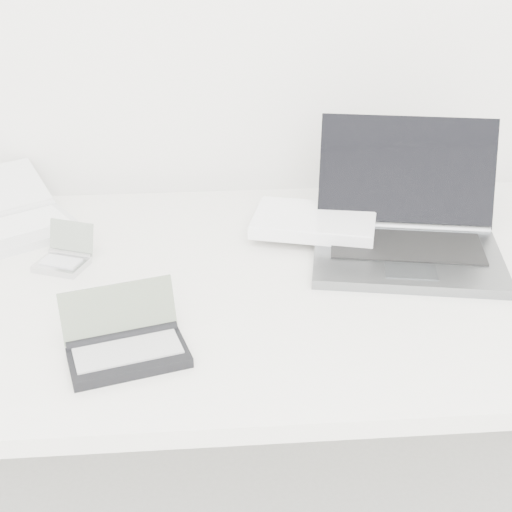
{
  "coord_description": "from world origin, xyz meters",
  "views": [
    {
      "loc": [
        -0.11,
        0.44,
        1.35
      ],
      "look_at": [
        -0.03,
        1.51,
        0.79
      ],
      "focal_mm": 50.0,
      "sensor_mm": 36.0,
      "label": 1
    }
  ],
  "objects": [
    {
      "name": "desk",
      "position": [
        0.0,
        1.55,
        0.68
      ],
      "size": [
        1.6,
        0.8,
        0.73
      ],
      "color": "white",
      "rests_on": "ground"
    },
    {
      "name": "laptop_large",
      "position": [
        0.22,
        1.65,
        0.77
      ],
      "size": [
        0.5,
        0.38,
        0.22
      ],
      "rotation": [
        0.0,
        0.0,
        -0.19
      ],
      "color": "slate",
      "rests_on": "desk"
    },
    {
      "name": "netbook_open_white",
      "position": [
        -0.51,
        1.78,
        0.75
      ],
      "size": [
        0.36,
        0.38,
        0.08
      ],
      "rotation": [
        0.0,
        0.0,
        0.56
      ],
      "color": "silver",
      "rests_on": "desk"
    },
    {
      "name": "pda_silver",
      "position": [
        -0.37,
        1.62,
        0.75
      ],
      "size": [
        0.11,
        0.11,
        0.07
      ],
      "rotation": [
        0.0,
        0.0,
        -0.38
      ],
      "color": "silver",
      "rests_on": "desk"
    },
    {
      "name": "palmtop_charcoal",
      "position": [
        -0.24,
        1.32,
        0.75
      ],
      "size": [
        0.2,
        0.16,
        0.09
      ],
      "rotation": [
        0.0,
        0.0,
        0.27
      ],
      "color": "black",
      "rests_on": "desk"
    }
  ]
}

